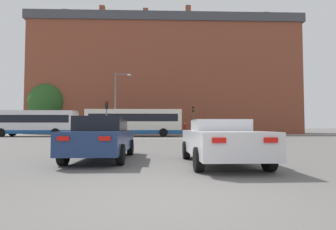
{
  "coord_description": "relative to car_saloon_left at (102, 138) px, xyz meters",
  "views": [
    {
      "loc": [
        -0.13,
        -4.26,
        1.16
      ],
      "look_at": [
        0.94,
        28.99,
        2.68
      ],
      "focal_mm": 28.0,
      "sensor_mm": 36.0,
      "label": 1
    }
  ],
  "objects": [
    {
      "name": "far_pavement",
      "position": [
        2.18,
        29.43,
        -0.77
      ],
      "size": [
        68.79,
        2.5,
        0.01
      ],
      "primitive_type": "cube",
      "color": "#A09B91",
      "rests_on": "ground_plane"
    },
    {
      "name": "car_saloon_left",
      "position": [
        0.0,
        0.0,
        0.0
      ],
      "size": [
        1.95,
        4.61,
        1.52
      ],
      "rotation": [
        0.0,
        0.0,
        0.01
      ],
      "color": "navy",
      "rests_on": "ground_plane"
    },
    {
      "name": "stop_line_strip",
      "position": [
        2.18,
        16.64,
        -0.77
      ],
      "size": [
        7.91,
        0.3,
        0.01
      ],
      "primitive_type": "cube",
      "color": "silver",
      "rests_on": "ground_plane"
    },
    {
      "name": "tree_by_building",
      "position": [
        -16.13,
        33.49,
        4.32
      ],
      "size": [
        5.95,
        5.95,
        8.23
      ],
      "color": "#4C3823",
      "rests_on": "ground_plane"
    },
    {
      "name": "traffic_light_near_left",
      "position": [
        -3.4,
        17.55,
        1.79
      ],
      "size": [
        0.26,
        0.31,
        3.79
      ],
      "color": "slate",
      "rests_on": "ground_plane"
    },
    {
      "name": "pedestrian_waiting",
      "position": [
        5.82,
        29.89,
        0.3
      ],
      "size": [
        0.44,
        0.43,
        1.81
      ],
      "rotation": [
        0.0,
        0.0,
        5.53
      ],
      "color": "#333851",
      "rests_on": "ground_plane"
    },
    {
      "name": "brick_civic_building",
      "position": [
        3.12,
        38.56,
        9.33
      ],
      "size": [
        46.19,
        12.35,
        22.66
      ],
      "color": "brown",
      "rests_on": "ground_plane"
    },
    {
      "name": "car_roadster_right",
      "position": [
        3.96,
        -1.26,
        -0.06
      ],
      "size": [
        2.12,
        4.49,
        1.39
      ],
      "rotation": [
        0.0,
        0.0,
        0.02
      ],
      "color": "silver",
      "rests_on": "ground_plane"
    },
    {
      "name": "bus_crossing_lead",
      "position": [
        -1.04,
        22.58,
        0.98
      ],
      "size": [
        11.43,
        2.67,
        3.27
      ],
      "rotation": [
        0.0,
        0.0,
        1.57
      ],
      "color": "silver",
      "rests_on": "ground_plane"
    },
    {
      "name": "traffic_light_far_right",
      "position": [
        7.01,
        28.99,
        2.03
      ],
      "size": [
        0.26,
        0.31,
        4.18
      ],
      "color": "slate",
      "rests_on": "ground_plane"
    },
    {
      "name": "street_lamp_junction",
      "position": [
        -3.11,
        22.88,
        3.96
      ],
      "size": [
        2.03,
        0.36,
        7.85
      ],
      "color": "slate",
      "rests_on": "ground_plane"
    },
    {
      "name": "ground_plane",
      "position": [
        2.18,
        -5.16,
        -0.78
      ],
      "size": [
        400.0,
        400.0,
        0.0
      ],
      "primitive_type": "plane",
      "color": "#605E5B"
    },
    {
      "name": "bus_crossing_trailing",
      "position": [
        -13.31,
        22.95,
        0.9
      ],
      "size": [
        10.15,
        2.67,
        3.12
      ],
      "rotation": [
        0.0,
        0.0,
        1.57
      ],
      "color": "silver",
      "rests_on": "ground_plane"
    }
  ]
}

